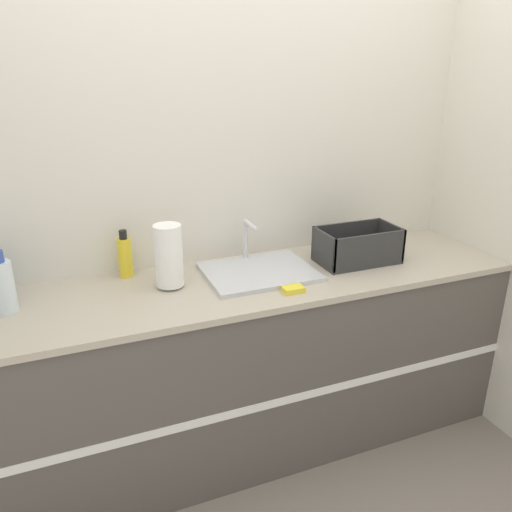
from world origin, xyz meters
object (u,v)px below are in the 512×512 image
at_px(bottle_yellow, 125,256).
at_px(bottle_clear, 2,286).
at_px(dish_rack, 357,249).
at_px(paper_towel_roll, 169,256).
at_px(sink, 258,270).

bearing_deg(bottle_yellow, bottle_clear, -158.77).
bearing_deg(bottle_clear, dish_rack, -1.61).
xyz_separation_m(paper_towel_roll, dish_rack, (0.93, -0.04, -0.08)).
bearing_deg(paper_towel_roll, dish_rack, -2.56).
bearing_deg(bottle_clear, sink, -0.31).
xyz_separation_m(sink, paper_towel_roll, (-0.42, 0.00, 0.13)).
relative_size(paper_towel_roll, bottle_clear, 1.11).
bearing_deg(dish_rack, bottle_yellow, 167.78).
bearing_deg(sink, bottle_yellow, 161.17).
relative_size(sink, bottle_yellow, 2.25).
relative_size(sink, dish_rack, 1.27).
distance_m(sink, bottle_clear, 1.08).
distance_m(sink, dish_rack, 0.52).
bearing_deg(bottle_yellow, sink, -18.83).
bearing_deg(bottle_clear, paper_towel_roll, -0.28).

